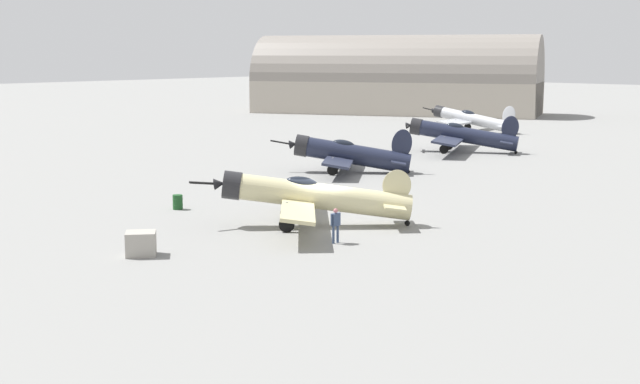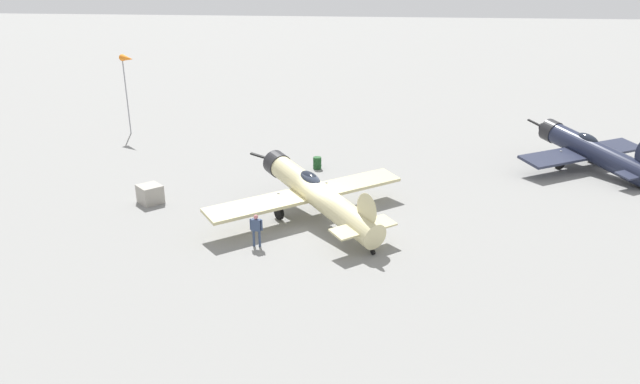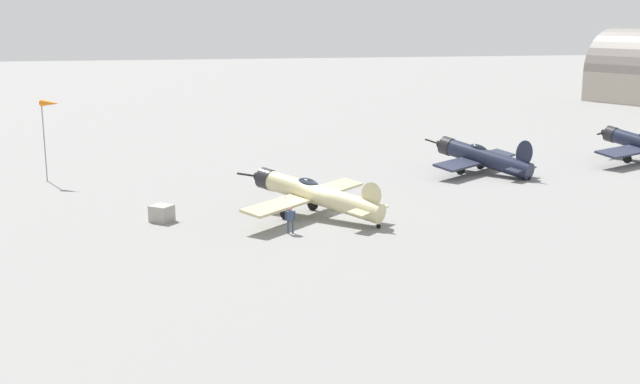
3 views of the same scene
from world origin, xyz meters
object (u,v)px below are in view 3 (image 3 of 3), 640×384
at_px(ground_crew_mechanic, 290,218).
at_px(windsock_mast, 49,107).
at_px(airplane_mid_apron, 481,157).
at_px(fuel_drum, 272,185).
at_px(airplane_foreground, 314,194).
at_px(equipment_crate, 162,213).

xyz_separation_m(ground_crew_mechanic, windsock_mast, (19.48, 16.19, 5.07)).
xyz_separation_m(airplane_mid_apron, fuel_drum, (-2.93, 18.57, -0.99)).
relative_size(airplane_foreground, fuel_drum, 11.76).
relative_size(fuel_drum, windsock_mast, 0.13).
distance_m(airplane_mid_apron, ground_crew_mechanic, 24.93).
bearing_deg(airplane_foreground, windsock_mast, 6.10).
relative_size(ground_crew_mechanic, windsock_mast, 0.25).
xyz_separation_m(ground_crew_mechanic, fuel_drum, (12.77, -0.79, -0.59)).
relative_size(airplane_foreground, ground_crew_mechanic, 5.92).
bearing_deg(windsock_mast, ground_crew_mechanic, -140.27).
relative_size(airplane_mid_apron, ground_crew_mechanic, 5.72).
height_order(ground_crew_mechanic, windsock_mast, windsock_mast).
xyz_separation_m(airplane_mid_apron, ground_crew_mechanic, (-15.70, 19.37, -0.39)).
relative_size(airplane_foreground, airplane_mid_apron, 1.03).
distance_m(ground_crew_mechanic, windsock_mast, 25.84).
height_order(ground_crew_mechanic, equipment_crate, ground_crew_mechanic).
distance_m(fuel_drum, windsock_mast, 19.12).
relative_size(airplane_mid_apron, windsock_mast, 1.43).
relative_size(airplane_mid_apron, fuel_drum, 11.37).
bearing_deg(airplane_mid_apron, fuel_drum, 62.75).
xyz_separation_m(airplane_mid_apron, windsock_mast, (3.79, 35.56, 4.68)).
height_order(airplane_foreground, fuel_drum, airplane_foreground).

